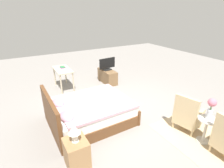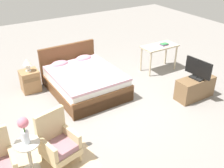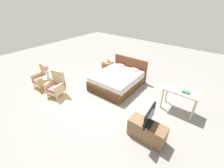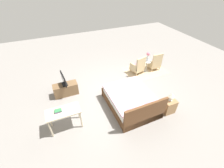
{
  "view_description": "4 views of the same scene",
  "coord_description": "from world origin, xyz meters",
  "px_view_note": "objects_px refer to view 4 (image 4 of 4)",
  "views": [
    {
      "loc": [
        -3.73,
        2.25,
        2.69
      ],
      "look_at": [
        0.26,
        -0.01,
        0.73
      ],
      "focal_mm": 28.0,
      "sensor_mm": 36.0,
      "label": 1
    },
    {
      "loc": [
        -2.56,
        -4.39,
        3.36
      ],
      "look_at": [
        0.07,
        -0.09,
        0.59
      ],
      "focal_mm": 42.0,
      "sensor_mm": 36.0,
      "label": 2
    },
    {
      "loc": [
        2.92,
        -3.42,
        3.27
      ],
      "look_at": [
        0.2,
        0.03,
        0.63
      ],
      "focal_mm": 24.0,
      "sensor_mm": 36.0,
      "label": 3
    },
    {
      "loc": [
        2.04,
        4.32,
        4.22
      ],
      "look_at": [
        0.35,
        0.27,
        0.8
      ],
      "focal_mm": 24.0,
      "sensor_mm": 36.0,
      "label": 4
    }
  ],
  "objects_px": {
    "armchair_by_window_right": "(138,66)",
    "table_lamp": "(172,96)",
    "book_stack": "(58,111)",
    "tv_stand": "(66,89)",
    "bed": "(131,101)",
    "nightstand": "(168,106)",
    "vanity_desk": "(64,114)",
    "armchair_by_window_left": "(155,63)",
    "tv_flatscreen": "(63,80)",
    "side_table": "(146,65)",
    "flower_vase": "(148,56)"
  },
  "relations": [
    {
      "from": "side_table",
      "to": "tv_flatscreen",
      "type": "xyz_separation_m",
      "value": [
        4.04,
        0.23,
        0.39
      ]
    },
    {
      "from": "table_lamp",
      "to": "tv_stand",
      "type": "distance_m",
      "value": 4.08
    },
    {
      "from": "book_stack",
      "to": "tv_stand",
      "type": "bearing_deg",
      "value": -103.68
    },
    {
      "from": "table_lamp",
      "to": "side_table",
      "type": "bearing_deg",
      "value": -106.13
    },
    {
      "from": "armchair_by_window_right",
      "to": "tv_flatscreen",
      "type": "relative_size",
      "value": 1.35
    },
    {
      "from": "armchair_by_window_right",
      "to": "vanity_desk",
      "type": "bearing_deg",
      "value": 26.54
    },
    {
      "from": "armchair_by_window_right",
      "to": "armchair_by_window_left",
      "type": "bearing_deg",
      "value": 179.91
    },
    {
      "from": "armchair_by_window_left",
      "to": "flower_vase",
      "type": "height_order",
      "value": "flower_vase"
    },
    {
      "from": "flower_vase",
      "to": "tv_stand",
      "type": "bearing_deg",
      "value": 3.33
    },
    {
      "from": "flower_vase",
      "to": "armchair_by_window_right",
      "type": "bearing_deg",
      "value": -1.67
    },
    {
      "from": "side_table",
      "to": "nightstand",
      "type": "bearing_deg",
      "value": 73.87
    },
    {
      "from": "book_stack",
      "to": "nightstand",
      "type": "bearing_deg",
      "value": 168.07
    },
    {
      "from": "tv_flatscreen",
      "to": "vanity_desk",
      "type": "distance_m",
      "value": 1.68
    },
    {
      "from": "bed",
      "to": "armchair_by_window_left",
      "type": "distance_m",
      "value": 3.07
    },
    {
      "from": "book_stack",
      "to": "armchair_by_window_left",
      "type": "bearing_deg",
      "value": -159.28
    },
    {
      "from": "nightstand",
      "to": "vanity_desk",
      "type": "relative_size",
      "value": 0.53
    },
    {
      "from": "armchair_by_window_right",
      "to": "tv_stand",
      "type": "relative_size",
      "value": 0.96
    },
    {
      "from": "armchair_by_window_left",
      "to": "nightstand",
      "type": "height_order",
      "value": "armchair_by_window_left"
    },
    {
      "from": "armchair_by_window_left",
      "to": "armchair_by_window_right",
      "type": "distance_m",
      "value": 0.98
    },
    {
      "from": "nightstand",
      "to": "book_stack",
      "type": "distance_m",
      "value": 3.78
    },
    {
      "from": "armchair_by_window_right",
      "to": "tv_flatscreen",
      "type": "distance_m",
      "value": 3.58
    },
    {
      "from": "table_lamp",
      "to": "tv_stand",
      "type": "bearing_deg",
      "value": -36.14
    },
    {
      "from": "nightstand",
      "to": "book_stack",
      "type": "bearing_deg",
      "value": -11.93
    },
    {
      "from": "side_table",
      "to": "flower_vase",
      "type": "distance_m",
      "value": 0.51
    },
    {
      "from": "bed",
      "to": "nightstand",
      "type": "height_order",
      "value": "bed"
    },
    {
      "from": "armchair_by_window_right",
      "to": "nightstand",
      "type": "distance_m",
      "value": 2.65
    },
    {
      "from": "tv_stand",
      "to": "tv_flatscreen",
      "type": "distance_m",
      "value": 0.5
    },
    {
      "from": "bed",
      "to": "armchair_by_window_right",
      "type": "height_order",
      "value": "bed"
    },
    {
      "from": "flower_vase",
      "to": "tv_flatscreen",
      "type": "height_order",
      "value": "flower_vase"
    },
    {
      "from": "flower_vase",
      "to": "tv_stand",
      "type": "relative_size",
      "value": 0.5
    },
    {
      "from": "side_table",
      "to": "tv_stand",
      "type": "xyz_separation_m",
      "value": [
        4.03,
        0.23,
        -0.11
      ]
    },
    {
      "from": "tv_flatscreen",
      "to": "armchair_by_window_left",
      "type": "bearing_deg",
      "value": -176.88
    },
    {
      "from": "armchair_by_window_left",
      "to": "flower_vase",
      "type": "distance_m",
      "value": 0.7
    },
    {
      "from": "armchair_by_window_left",
      "to": "table_lamp",
      "type": "distance_m",
      "value": 2.95
    },
    {
      "from": "table_lamp",
      "to": "tv_stand",
      "type": "height_order",
      "value": "table_lamp"
    },
    {
      "from": "table_lamp",
      "to": "tv_flatscreen",
      "type": "bearing_deg",
      "value": -36.12
    },
    {
      "from": "bed",
      "to": "flower_vase",
      "type": "bearing_deg",
      "value": -134.86
    },
    {
      "from": "armchair_by_window_left",
      "to": "table_lamp",
      "type": "height_order",
      "value": "armchair_by_window_left"
    },
    {
      "from": "armchair_by_window_right",
      "to": "tv_flatscreen",
      "type": "xyz_separation_m",
      "value": [
        3.55,
        0.25,
        0.38
      ]
    },
    {
      "from": "vanity_desk",
      "to": "book_stack",
      "type": "relative_size",
      "value": 4.65
    },
    {
      "from": "bed",
      "to": "nightstand",
      "type": "distance_m",
      "value": 1.35
    },
    {
      "from": "armchair_by_window_right",
      "to": "table_lamp",
      "type": "xyz_separation_m",
      "value": [
        0.28,
        2.64,
        0.38
      ]
    },
    {
      "from": "armchair_by_window_right",
      "to": "book_stack",
      "type": "bearing_deg",
      "value": 25.3
    },
    {
      "from": "bed",
      "to": "table_lamp",
      "type": "relative_size",
      "value": 6.1
    },
    {
      "from": "bed",
      "to": "armchair_by_window_left",
      "type": "height_order",
      "value": "bed"
    },
    {
      "from": "bed",
      "to": "side_table",
      "type": "xyz_separation_m",
      "value": [
        -1.9,
        -1.91,
        0.07
      ]
    },
    {
      "from": "tv_stand",
      "to": "book_stack",
      "type": "xyz_separation_m",
      "value": [
        0.39,
        1.61,
        0.52
      ]
    },
    {
      "from": "vanity_desk",
      "to": "tv_flatscreen",
      "type": "bearing_deg",
      "value": -98.97
    },
    {
      "from": "table_lamp",
      "to": "vanity_desk",
      "type": "relative_size",
      "value": 0.32
    },
    {
      "from": "side_table",
      "to": "armchair_by_window_right",
      "type": "bearing_deg",
      "value": -1.67
    }
  ]
}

